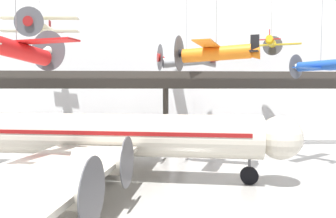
{
  "coord_description": "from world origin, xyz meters",
  "views": [
    {
      "loc": [
        -1.95,
        -17.15,
        6.92
      ],
      "look_at": [
        -0.67,
        5.82,
        5.55
      ],
      "focal_mm": 35.0,
      "sensor_mm": 36.0,
      "label": 1
    }
  ],
  "objects_px": {
    "airliner_silver_main": "(92,135)",
    "suspended_plane_red_highwing": "(17,49)",
    "suspended_plane_yellow_lowwing": "(271,43)",
    "suspended_plane_orange_highwing": "(216,53)",
    "suspended_plane_blue_trainer": "(320,66)",
    "suspended_plane_silver_racer": "(186,61)",
    "suspended_plane_cream_biplane": "(40,27)"
  },
  "relations": [
    {
      "from": "suspended_plane_orange_highwing",
      "to": "suspended_plane_cream_biplane",
      "type": "relative_size",
      "value": 1.13
    },
    {
      "from": "airliner_silver_main",
      "to": "suspended_plane_orange_highwing",
      "type": "height_order",
      "value": "suspended_plane_orange_highwing"
    },
    {
      "from": "suspended_plane_blue_trainer",
      "to": "suspended_plane_orange_highwing",
      "type": "bearing_deg",
      "value": 65.14
    },
    {
      "from": "suspended_plane_blue_trainer",
      "to": "suspended_plane_yellow_lowwing",
      "type": "bearing_deg",
      "value": -32.72
    },
    {
      "from": "suspended_plane_yellow_lowwing",
      "to": "suspended_plane_silver_racer",
      "type": "relative_size",
      "value": 0.78
    },
    {
      "from": "suspended_plane_cream_biplane",
      "to": "suspended_plane_silver_racer",
      "type": "height_order",
      "value": "suspended_plane_cream_biplane"
    },
    {
      "from": "suspended_plane_yellow_lowwing",
      "to": "suspended_plane_orange_highwing",
      "type": "height_order",
      "value": "suspended_plane_yellow_lowwing"
    },
    {
      "from": "suspended_plane_red_highwing",
      "to": "suspended_plane_orange_highwing",
      "type": "bearing_deg",
      "value": -34.67
    },
    {
      "from": "suspended_plane_yellow_lowwing",
      "to": "suspended_plane_red_highwing",
      "type": "bearing_deg",
      "value": 158.87
    },
    {
      "from": "suspended_plane_blue_trainer",
      "to": "suspended_plane_orange_highwing",
      "type": "xyz_separation_m",
      "value": [
        -9.81,
        -1.56,
        0.9
      ]
    },
    {
      "from": "suspended_plane_blue_trainer",
      "to": "suspended_plane_silver_racer",
      "type": "bearing_deg",
      "value": 5.99
    },
    {
      "from": "airliner_silver_main",
      "to": "suspended_plane_blue_trainer",
      "type": "xyz_separation_m",
      "value": [
        19.8,
        3.44,
        5.67
      ]
    },
    {
      "from": "airliner_silver_main",
      "to": "suspended_plane_yellow_lowwing",
      "type": "relative_size",
      "value": 4.82
    },
    {
      "from": "suspended_plane_orange_highwing",
      "to": "suspended_plane_silver_racer",
      "type": "height_order",
      "value": "suspended_plane_silver_racer"
    },
    {
      "from": "suspended_plane_red_highwing",
      "to": "suspended_plane_yellow_lowwing",
      "type": "xyz_separation_m",
      "value": [
        22.42,
        21.68,
        3.6
      ]
    },
    {
      "from": "suspended_plane_orange_highwing",
      "to": "suspended_plane_cream_biplane",
      "type": "height_order",
      "value": "suspended_plane_cream_biplane"
    },
    {
      "from": "suspended_plane_orange_highwing",
      "to": "suspended_plane_silver_racer",
      "type": "distance_m",
      "value": 14.38
    },
    {
      "from": "airliner_silver_main",
      "to": "suspended_plane_orange_highwing",
      "type": "distance_m",
      "value": 12.1
    },
    {
      "from": "suspended_plane_blue_trainer",
      "to": "suspended_plane_cream_biplane",
      "type": "height_order",
      "value": "suspended_plane_cream_biplane"
    },
    {
      "from": "suspended_plane_yellow_lowwing",
      "to": "suspended_plane_orange_highwing",
      "type": "bearing_deg",
      "value": 168.68
    },
    {
      "from": "suspended_plane_silver_racer",
      "to": "suspended_plane_blue_trainer",
      "type": "bearing_deg",
      "value": 118.96
    },
    {
      "from": "suspended_plane_cream_biplane",
      "to": "suspended_plane_silver_racer",
      "type": "bearing_deg",
      "value": 98.06
    },
    {
      "from": "suspended_plane_red_highwing",
      "to": "suspended_plane_silver_racer",
      "type": "bearing_deg",
      "value": -5.97
    },
    {
      "from": "suspended_plane_red_highwing",
      "to": "suspended_plane_yellow_lowwing",
      "type": "height_order",
      "value": "suspended_plane_yellow_lowwing"
    },
    {
      "from": "suspended_plane_blue_trainer",
      "to": "suspended_plane_cream_biplane",
      "type": "relative_size",
      "value": 1.19
    },
    {
      "from": "suspended_plane_orange_highwing",
      "to": "suspended_plane_cream_biplane",
      "type": "xyz_separation_m",
      "value": [
        -18.38,
        12.58,
        4.32
      ]
    },
    {
      "from": "suspended_plane_blue_trainer",
      "to": "suspended_plane_cream_biplane",
      "type": "xyz_separation_m",
      "value": [
        -28.18,
        11.02,
        5.21
      ]
    },
    {
      "from": "airliner_silver_main",
      "to": "suspended_plane_red_highwing",
      "type": "distance_m",
      "value": 9.28
    },
    {
      "from": "suspended_plane_blue_trainer",
      "to": "suspended_plane_silver_racer",
      "type": "height_order",
      "value": "suspended_plane_silver_racer"
    },
    {
      "from": "airliner_silver_main",
      "to": "suspended_plane_yellow_lowwing",
      "type": "xyz_separation_m",
      "value": [
        19.56,
        14.99,
        9.36
      ]
    },
    {
      "from": "suspended_plane_orange_highwing",
      "to": "suspended_plane_red_highwing",
      "type": "bearing_deg",
      "value": 55.13
    },
    {
      "from": "suspended_plane_orange_highwing",
      "to": "suspended_plane_silver_racer",
      "type": "relative_size",
      "value": 1.08
    }
  ]
}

